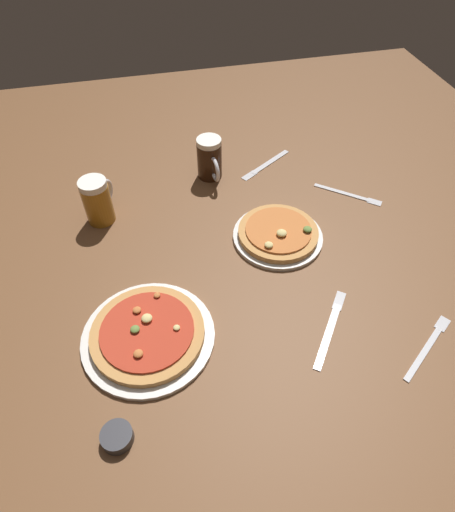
{
  "coord_description": "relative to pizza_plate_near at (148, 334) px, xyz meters",
  "views": [
    {
      "loc": [
        -0.18,
        -0.78,
        0.89
      ],
      "look_at": [
        0.0,
        0.0,
        0.02
      ],
      "focal_mm": 30.22,
      "sensor_mm": 36.0,
      "label": 1
    }
  ],
  "objects": [
    {
      "name": "pizza_plate_near",
      "position": [
        0.0,
        0.0,
        0.0
      ],
      "size": [
        0.32,
        0.32,
        0.05
      ],
      "color": "silver",
      "rests_on": "ground_plane"
    },
    {
      "name": "fork_spare",
      "position": [
        0.69,
        0.39,
        -0.01
      ],
      "size": [
        0.18,
        0.16,
        0.01
      ],
      "color": "silver",
      "rests_on": "ground_plane"
    },
    {
      "name": "beer_mug_amber",
      "position": [
        -0.09,
        0.46,
        0.05
      ],
      "size": [
        0.09,
        0.13,
        0.14
      ],
      "color": "#9E6619",
      "rests_on": "ground_plane"
    },
    {
      "name": "beer_mug_dark",
      "position": [
        0.27,
        0.59,
        0.05
      ],
      "size": [
        0.08,
        0.13,
        0.14
      ],
      "color": "black",
      "rests_on": "ground_plane"
    },
    {
      "name": "ground_plane",
      "position": [
        0.24,
        0.2,
        -0.03
      ],
      "size": [
        2.4,
        2.4,
        0.03
      ],
      "primitive_type": "cube",
      "color": "brown"
    },
    {
      "name": "ramekin_sauce",
      "position": [
        -0.09,
        -0.22,
        -0.0
      ],
      "size": [
        0.07,
        0.07,
        0.03
      ],
      "primitive_type": "cylinder",
      "color": "#333338",
      "rests_on": "ground_plane"
    },
    {
      "name": "knife_right",
      "position": [
        0.43,
        -0.07,
        -0.01
      ],
      "size": [
        0.16,
        0.21,
        0.01
      ],
      "color": "silver",
      "rests_on": "ground_plane"
    },
    {
      "name": "pizza_plate_far",
      "position": [
        0.4,
        0.25,
        0.0
      ],
      "size": [
        0.26,
        0.26,
        0.05
      ],
      "color": "silver",
      "rests_on": "ground_plane"
    },
    {
      "name": "knife_spare",
      "position": [
        0.47,
        0.6,
        -0.01
      ],
      "size": [
        0.21,
        0.14,
        0.01
      ],
      "color": "silver",
      "rests_on": "ground_plane"
    },
    {
      "name": "fork_left",
      "position": [
        0.64,
        -0.18,
        -0.01
      ],
      "size": [
        0.19,
        0.14,
        0.01
      ],
      "color": "silver",
      "rests_on": "ground_plane"
    }
  ]
}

